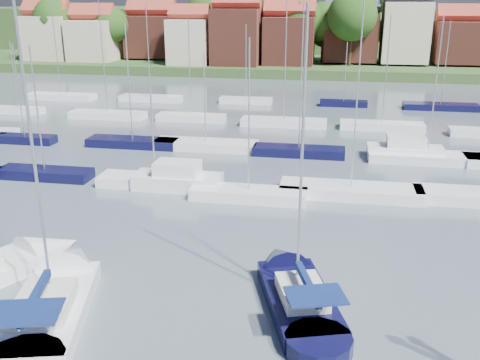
# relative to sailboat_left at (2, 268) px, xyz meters

# --- Properties ---
(ground) EXTENTS (260.00, 260.00, 0.00)m
(ground) POSITION_rel_sailboat_left_xyz_m (10.88, 35.17, -0.36)
(ground) COLOR #424E5A
(ground) RESTS_ON ground
(sailboat_left) EXTENTS (7.87, 11.22, 15.17)m
(sailboat_left) POSITION_rel_sailboat_left_xyz_m (0.00, 0.00, 0.00)
(sailboat_left) COLOR white
(sailboat_left) RESTS_ON ground
(sailboat_centre) EXTENTS (6.55, 13.32, 17.44)m
(sailboat_centre) POSITION_rel_sailboat_left_xyz_m (4.37, -1.91, -0.01)
(sailboat_centre) COLOR white
(sailboat_centre) RESTS_ON ground
(sailboat_navy) EXTENTS (6.20, 11.53, 15.48)m
(sailboat_navy) POSITION_rel_sailboat_left_xyz_m (15.96, 0.62, 0.00)
(sailboat_navy) COLOR black
(sailboat_navy) RESTS_ON ground
(buoy_e) EXTENTS (0.53, 0.53, 0.53)m
(buoy_e) POSITION_rel_sailboat_left_xyz_m (17.31, 0.74, -0.36)
(buoy_e) COLOR #D85914
(buoy_e) RESTS_ON ground
(buoy_h) EXTENTS (0.49, 0.49, 0.49)m
(buoy_h) POSITION_rel_sailboat_left_xyz_m (4.24, 0.25, -0.36)
(buoy_h) COLOR #D85914
(buoy_h) RESTS_ON ground
(marina_field) EXTENTS (79.62, 41.41, 15.93)m
(marina_field) POSITION_rel_sailboat_left_xyz_m (12.79, 30.32, 0.08)
(marina_field) COLOR white
(marina_field) RESTS_ON ground
(far_shore_town) EXTENTS (212.46, 90.00, 22.27)m
(far_shore_town) POSITION_rel_sailboat_left_xyz_m (13.11, 127.84, 4.25)
(far_shore_town) COLOR #3D5229
(far_shore_town) RESTS_ON ground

